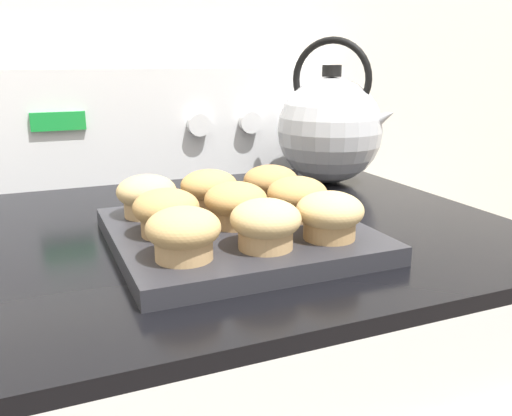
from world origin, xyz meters
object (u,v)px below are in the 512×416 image
Objects in this scene: muffin_pan at (234,235)px; muffin_r0_c2 at (330,215)px; muffin_r1_c0 at (166,212)px; muffin_r2_c0 at (147,195)px; tea_kettle at (330,128)px; muffin_r1_c1 at (233,204)px; muffin_r2_c1 at (209,189)px; muffin_r2_c2 at (271,184)px; muffin_r1_c2 at (297,197)px; muffin_r0_c0 at (183,233)px; muffin_r0_c1 at (265,224)px.

muffin_r0_c2 is at bearing -45.60° from muffin_pan.
muffin_r1_c0 is at bearing 152.92° from muffin_r0_c2.
muffin_r1_c0 is 1.00× the size of muffin_r2_c0.
tea_kettle is at bearing 41.89° from muffin_pan.
muffin_r1_c1 is 1.00× the size of muffin_r2_c1.
muffin_r2_c2 is (0.17, 0.08, 0.00)m from muffin_r1_c0.
muffin_r1_c2 is 0.12m from muffin_r2_c1.
tea_kettle reaches higher than muffin_r2_c0.
tea_kettle is at bearing 42.54° from muffin_r0_c0.
muffin_r0_c1 is 0.45m from tea_kettle.
muffin_r0_c0 is 0.30× the size of tea_kettle.
muffin_r1_c0 is at bearing -132.77° from muffin_r2_c1.
muffin_r0_c1 is (0.00, -0.09, 0.04)m from muffin_pan.
muffin_r0_c1 is 0.08m from muffin_r0_c2.
muffin_r2_c0 is at bearing -155.61° from tea_kettle.
tea_kettle is at bearing 34.82° from muffin_r1_c0.
muffin_r1_c1 and muffin_r2_c2 have the same top height.
muffin_r0_c0 is 0.50m from tea_kettle.
muffin_r1_c0 is at bearing -145.18° from tea_kettle.
muffin_r1_c1 is 1.00× the size of muffin_r2_c0.
muffin_r0_c1 and muffin_r2_c1 have the same top height.
muffin_r1_c2 and muffin_r2_c0 have the same top height.
muffin_r2_c2 is (0.09, -0.00, 0.00)m from muffin_r2_c1.
muffin_r1_c1 is 0.12m from muffin_r2_c0.
muffin_r2_c0 reaches higher than muffin_pan.
muffin_r2_c2 is 0.26m from tea_kettle.
muffin_pan is at bearing -88.54° from muffin_r2_c1.
muffin_r0_c2 is at bearing -120.43° from tea_kettle.
muffin_r0_c1 is 1.00× the size of muffin_r1_c2.
muffin_r1_c1 is at bearing 1.45° from muffin_r1_c0.
muffin_r2_c2 is at bearing -2.02° from muffin_r2_c1.
muffin_r0_c0 is 0.19m from muffin_r1_c2.
muffin_r0_c1 is 0.12m from muffin_r1_c0.
muffin_r1_c0 is at bearing 134.50° from muffin_r0_c1.
muffin_r1_c2 is 0.19m from muffin_r2_c0.
tea_kettle is (0.20, 0.34, 0.05)m from muffin_r0_c2.
muffin_r0_c2 is at bearing -63.45° from muffin_r2_c1.
muffin_r0_c1 is 1.00× the size of muffin_r1_c0.
muffin_r0_c2 and muffin_r1_c1 have the same top height.
muffin_r1_c0 is 0.09m from muffin_r2_c0.
muffin_r0_c0 is 1.00× the size of muffin_r1_c0.
muffin_r0_c0 is 1.00× the size of muffin_r2_c0.
muffin_r1_c2 is 0.30× the size of tea_kettle.
muffin_r0_c0 reaches higher than muffin_pan.
muffin_r1_c1 and muffin_r2_c0 have the same top height.
muffin_r1_c1 reaches higher than muffin_pan.
muffin_r0_c0 and muffin_r2_c0 have the same top height.
tea_kettle reaches higher than muffin_r0_c0.
tea_kettle is at bearing 59.57° from muffin_r0_c2.
muffin_r2_c0 is 0.41m from tea_kettle.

